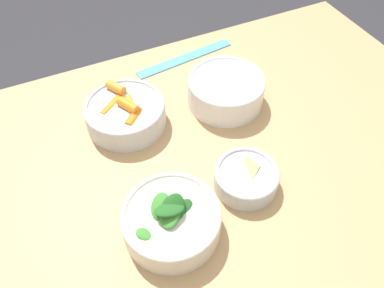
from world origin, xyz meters
name	(u,v)px	position (x,y,z in m)	size (l,w,h in m)	color
ground_plane	(205,288)	(0.00, 0.00, 0.00)	(10.00, 10.00, 0.00)	#2D2D33
dining_table	(212,193)	(0.00, 0.00, 0.61)	(1.13, 0.77, 0.73)	tan
bowl_carrots	(125,113)	(-0.12, 0.16, 0.76)	(0.16, 0.16, 0.07)	silver
bowl_greens	(171,220)	(-0.13, -0.10, 0.76)	(0.16, 0.16, 0.08)	silver
bowl_beans_hotdog	(225,91)	(0.09, 0.14, 0.76)	(0.16, 0.16, 0.06)	white
bowl_cookies	(246,177)	(0.02, -0.07, 0.75)	(0.12, 0.12, 0.04)	silver
ruler	(185,58)	(0.08, 0.31, 0.73)	(0.26, 0.06, 0.00)	#4C99E0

